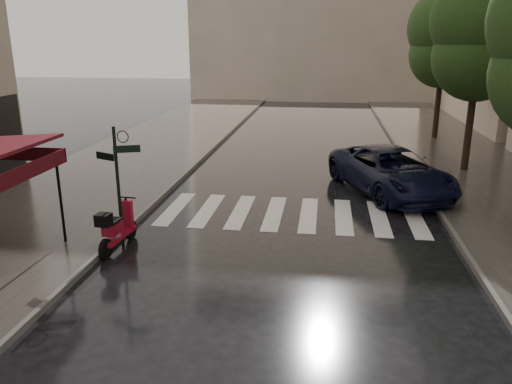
# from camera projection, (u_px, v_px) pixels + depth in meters

# --- Properties ---
(ground) EXTENTS (120.00, 120.00, 0.00)m
(ground) POSITION_uv_depth(u_px,v_px,m) (122.00, 306.00, 9.98)
(ground) COLOR black
(ground) RESTS_ON ground
(sidewalk_near) EXTENTS (6.00, 60.00, 0.12)m
(sidewalk_near) POSITION_uv_depth(u_px,v_px,m) (131.00, 160.00, 21.93)
(sidewalk_near) COLOR #38332D
(sidewalk_near) RESTS_ON ground
(sidewalk_far) EXTENTS (5.50, 60.00, 0.12)m
(sidewalk_far) POSITION_uv_depth(u_px,v_px,m) (483.00, 171.00, 19.98)
(sidewalk_far) COLOR #38332D
(sidewalk_far) RESTS_ON ground
(curb_near) EXTENTS (0.12, 60.00, 0.16)m
(curb_near) POSITION_uv_depth(u_px,v_px,m) (199.00, 162.00, 21.52)
(curb_near) COLOR #595651
(curb_near) RESTS_ON ground
(curb_far) EXTENTS (0.12, 60.00, 0.16)m
(curb_far) POSITION_uv_depth(u_px,v_px,m) (411.00, 169.00, 20.34)
(curb_far) COLOR #595651
(curb_far) RESTS_ON ground
(crosswalk) EXTENTS (7.85, 3.20, 0.01)m
(crosswalk) POSITION_uv_depth(u_px,v_px,m) (291.00, 214.00, 15.27)
(crosswalk) COLOR silver
(crosswalk) RESTS_ON ground
(signpost) EXTENTS (1.17, 0.29, 3.10)m
(signpost) POSITION_uv_depth(u_px,v_px,m) (118.00, 177.00, 12.45)
(signpost) COLOR black
(signpost) RESTS_ON ground
(tree_mid) EXTENTS (3.80, 3.80, 8.34)m
(tree_mid) POSITION_uv_depth(u_px,v_px,m) (482.00, 26.00, 18.46)
(tree_mid) COLOR black
(tree_mid) RESTS_ON sidewalk_far
(tree_far) EXTENTS (3.80, 3.80, 8.16)m
(tree_far) POSITION_uv_depth(u_px,v_px,m) (445.00, 33.00, 25.11)
(tree_far) COLOR black
(tree_far) RESTS_ON sidewalk_far
(scooter) EXTENTS (0.54, 1.82, 1.19)m
(scooter) POSITION_uv_depth(u_px,v_px,m) (117.00, 229.00, 12.54)
(scooter) COLOR black
(scooter) RESTS_ON ground
(parked_car) EXTENTS (4.54, 6.14, 1.55)m
(parked_car) POSITION_uv_depth(u_px,v_px,m) (391.00, 171.00, 17.21)
(parked_car) COLOR black
(parked_car) RESTS_ON ground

